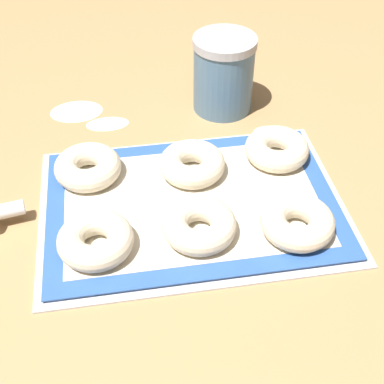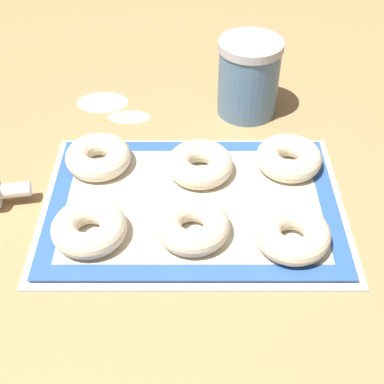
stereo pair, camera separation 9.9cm
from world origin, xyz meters
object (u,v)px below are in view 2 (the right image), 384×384
(baking_tray, at_px, (192,204))
(bagel_back_right, at_px, (288,158))
(bagel_front_left, at_px, (88,228))
(bagel_front_center, at_px, (191,226))
(bagel_front_right, at_px, (291,234))
(bagel_back_left, at_px, (97,157))
(bagel_back_center, at_px, (199,164))
(flour_canister, at_px, (247,77))

(baking_tray, xyz_separation_m, bagel_back_right, (0.17, 0.09, 0.03))
(baking_tray, distance_m, bagel_front_left, 0.18)
(bagel_front_center, bearing_deg, bagel_front_right, -6.72)
(baking_tray, relative_size, bagel_front_right, 4.35)
(bagel_front_left, bearing_deg, baking_tray, 27.04)
(baking_tray, bearing_deg, bagel_front_left, -152.96)
(bagel_front_left, relative_size, bagel_back_right, 1.00)
(bagel_front_right, relative_size, bagel_back_right, 1.00)
(bagel_back_left, bearing_deg, baking_tray, -28.80)
(bagel_front_center, distance_m, bagel_front_right, 0.15)
(bagel_back_center, bearing_deg, bagel_back_left, 173.57)
(bagel_back_left, bearing_deg, bagel_front_left, -87.23)
(bagel_back_right, bearing_deg, flour_canister, 106.85)
(baking_tray, height_order, bagel_back_center, bagel_back_center)
(bagel_front_left, bearing_deg, bagel_back_left, 92.77)
(bagel_front_left, bearing_deg, bagel_front_center, 1.86)
(bagel_front_right, height_order, bagel_back_left, same)
(bagel_front_left, height_order, bagel_front_right, same)
(bagel_back_right, relative_size, flour_canister, 0.75)
(bagel_front_left, height_order, flour_canister, flour_canister)
(bagel_front_center, relative_size, bagel_back_right, 1.00)
(baking_tray, distance_m, bagel_back_right, 0.19)
(bagel_back_center, bearing_deg, baking_tray, -99.35)
(bagel_front_left, bearing_deg, bagel_front_right, -2.34)
(bagel_back_left, bearing_deg, bagel_back_right, -0.53)
(flour_canister, bearing_deg, bagel_front_center, -107.09)
(flour_canister, bearing_deg, bagel_back_right, -73.15)
(bagel_front_center, xyz_separation_m, bagel_back_right, (0.17, 0.16, 0.00))
(bagel_back_left, height_order, flour_canister, flour_canister)
(bagel_front_left, xyz_separation_m, flour_canister, (0.26, 0.36, 0.04))
(bagel_front_left, relative_size, flour_canister, 0.75)
(bagel_front_left, xyz_separation_m, bagel_back_left, (-0.01, 0.17, 0.00))
(bagel_front_center, bearing_deg, bagel_back_right, 44.15)
(bagel_front_right, relative_size, flour_canister, 0.75)
(bagel_front_right, bearing_deg, bagel_back_right, 83.99)
(bagel_front_center, xyz_separation_m, bagel_back_center, (0.01, 0.14, 0.00))
(bagel_front_center, height_order, flour_canister, flour_canister)
(bagel_back_left, distance_m, bagel_back_center, 0.18)
(baking_tray, height_order, bagel_front_center, bagel_front_center)
(bagel_front_right, bearing_deg, flour_canister, 96.03)
(baking_tray, distance_m, bagel_front_center, 0.08)
(bagel_back_center, bearing_deg, bagel_front_center, -94.97)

